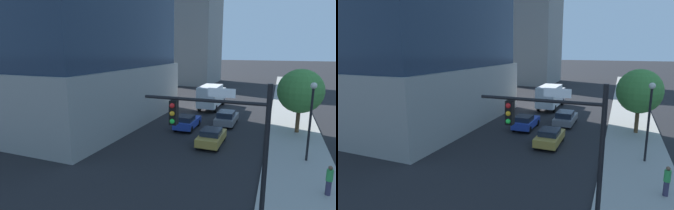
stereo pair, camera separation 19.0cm
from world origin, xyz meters
The scene contains 10 objects.
sidewalk centered at (8.28, 20.00, 0.07)m, with size 4.67×120.00×0.15m, color #9E9B93.
construction_building centered at (-13.78, 58.61, 12.82)m, with size 13.35×24.57×30.09m.
traffic_light_pole centered at (4.71, 4.90, 4.54)m, with size 5.26×0.48×6.58m.
street_lamp centered at (8.83, 15.16, 3.84)m, with size 0.44×0.44×5.61m.
street_tree centered at (8.52, 22.48, 4.12)m, with size 4.12×4.12×6.04m.
car_blue centered at (-1.75, 20.11, 0.74)m, with size 1.82×4.03×1.48m.
car_gold centered at (1.64, 16.30, 0.72)m, with size 1.84×4.07×1.41m.
car_gray centered at (1.64, 23.34, 0.75)m, with size 1.93×4.58×1.50m.
box_truck centered at (-1.75, 30.74, 1.77)m, with size 2.38×7.54×3.19m.
pedestrian_green_shirt centered at (9.54, 10.24, 1.01)m, with size 0.34×0.34×1.69m.
Camera 2 is at (6.83, -5.99, 8.01)m, focal length 29.96 mm.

